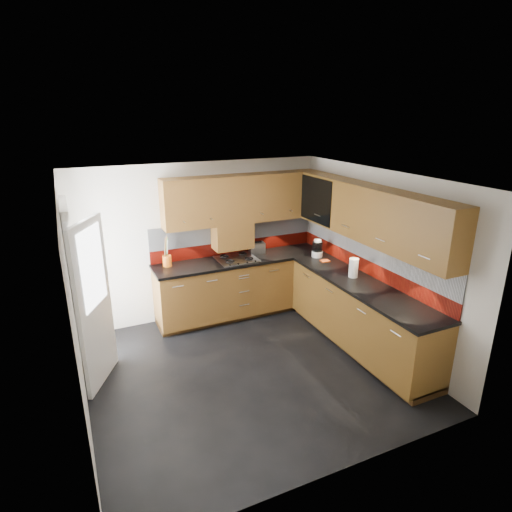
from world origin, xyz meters
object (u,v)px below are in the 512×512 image
toaster (257,248)px  food_processor (317,249)px  gas_hob (237,259)px  utensil_pot (167,260)px

toaster → food_processor: food_processor is taller
gas_hob → utensil_pot: utensil_pot is taller
gas_hob → food_processor: 1.26m
gas_hob → toaster: 0.46m
toaster → food_processor: (0.77, -0.56, 0.04)m
gas_hob → food_processor: food_processor is taller
gas_hob → food_processor: bearing=-18.1°
toaster → utensil_pot: bearing=-179.6°
utensil_pot → food_processor: (2.22, -0.55, 0.03)m
utensil_pot → toaster: size_ratio=1.79×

